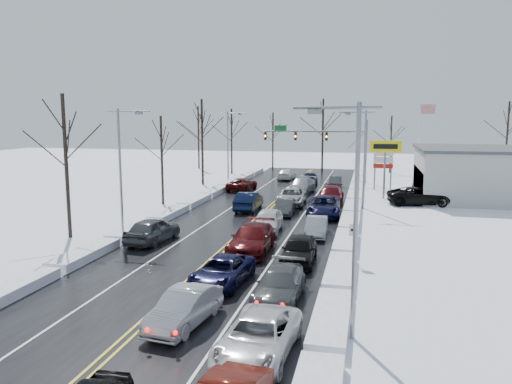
% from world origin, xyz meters
% --- Properties ---
extents(ground, '(160.00, 160.00, 0.00)m').
position_xyz_m(ground, '(0.00, 0.00, 0.00)').
color(ground, white).
rests_on(ground, ground).
extents(road_surface, '(14.00, 84.00, 0.01)m').
position_xyz_m(road_surface, '(0.00, 2.00, 0.01)').
color(road_surface, black).
rests_on(road_surface, ground).
extents(snow_bank_left, '(1.48, 72.00, 0.53)m').
position_xyz_m(snow_bank_left, '(-7.60, 2.00, 0.00)').
color(snow_bank_left, white).
rests_on(snow_bank_left, ground).
extents(snow_bank_right, '(1.48, 72.00, 0.53)m').
position_xyz_m(snow_bank_right, '(7.60, 2.00, 0.00)').
color(snow_bank_right, white).
rests_on(snow_bank_right, ground).
extents(traffic_signal_mast, '(13.28, 0.39, 8.00)m').
position_xyz_m(traffic_signal_mast, '(3.45, 27.99, 5.48)').
color(traffic_signal_mast, slate).
rests_on(traffic_signal_mast, ground).
extents(tires_plus_sign, '(3.20, 0.34, 6.00)m').
position_xyz_m(tires_plus_sign, '(10.50, 15.99, 4.99)').
color(tires_plus_sign, slate).
rests_on(tires_plus_sign, ground).
extents(used_vehicles_sign, '(2.20, 0.22, 4.65)m').
position_xyz_m(used_vehicles_sign, '(10.50, 22.00, 3.32)').
color(used_vehicles_sign, slate).
rests_on(used_vehicles_sign, ground).
extents(speed_limit_sign, '(0.55, 0.09, 2.35)m').
position_xyz_m(speed_limit_sign, '(8.20, -8.00, 1.63)').
color(speed_limit_sign, slate).
rests_on(speed_limit_sign, ground).
extents(flagpole, '(1.87, 1.20, 10.00)m').
position_xyz_m(flagpole, '(15.17, 30.00, 5.93)').
color(flagpole, silver).
rests_on(flagpole, ground).
extents(streetlight_se, '(3.20, 0.25, 9.00)m').
position_xyz_m(streetlight_se, '(8.30, -18.00, 5.31)').
color(streetlight_se, slate).
rests_on(streetlight_se, ground).
extents(streetlight_ne, '(3.20, 0.25, 9.00)m').
position_xyz_m(streetlight_ne, '(8.30, 10.00, 5.31)').
color(streetlight_ne, slate).
rests_on(streetlight_ne, ground).
extents(streetlight_sw, '(3.20, 0.25, 9.00)m').
position_xyz_m(streetlight_sw, '(-8.30, -4.00, 5.31)').
color(streetlight_sw, slate).
rests_on(streetlight_sw, ground).
extents(streetlight_nw, '(3.20, 0.25, 9.00)m').
position_xyz_m(streetlight_nw, '(-8.30, 24.00, 5.31)').
color(streetlight_nw, slate).
rests_on(streetlight_nw, ground).
extents(tree_left_b, '(4.00, 4.00, 10.00)m').
position_xyz_m(tree_left_b, '(-11.50, -6.00, 6.99)').
color(tree_left_b, '#2D231C').
rests_on(tree_left_b, ground).
extents(tree_left_c, '(3.40, 3.40, 8.50)m').
position_xyz_m(tree_left_c, '(-10.50, 8.00, 5.94)').
color(tree_left_c, '#2D231C').
rests_on(tree_left_c, ground).
extents(tree_left_d, '(4.20, 4.20, 10.50)m').
position_xyz_m(tree_left_d, '(-11.20, 22.00, 7.33)').
color(tree_left_d, '#2D231C').
rests_on(tree_left_d, ground).
extents(tree_left_e, '(3.80, 3.80, 9.50)m').
position_xyz_m(tree_left_e, '(-10.80, 34.00, 6.64)').
color(tree_left_e, '#2D231C').
rests_on(tree_left_e, ground).
extents(tree_far_a, '(4.00, 4.00, 10.00)m').
position_xyz_m(tree_far_a, '(-18.00, 40.00, 6.99)').
color(tree_far_a, '#2D231C').
rests_on(tree_far_a, ground).
extents(tree_far_b, '(3.60, 3.60, 9.00)m').
position_xyz_m(tree_far_b, '(-6.00, 41.00, 6.29)').
color(tree_far_b, '#2D231C').
rests_on(tree_far_b, ground).
extents(tree_far_c, '(4.40, 4.40, 11.00)m').
position_xyz_m(tree_far_c, '(2.00, 39.00, 7.68)').
color(tree_far_c, '#2D231C').
rests_on(tree_far_c, ground).
extents(tree_far_d, '(3.40, 3.40, 8.50)m').
position_xyz_m(tree_far_d, '(12.00, 40.50, 5.94)').
color(tree_far_d, '#2D231C').
rests_on(tree_far_d, ground).
extents(tree_far_e, '(4.20, 4.20, 10.50)m').
position_xyz_m(tree_far_e, '(28.00, 41.00, 7.33)').
color(tree_far_e, '#2D231C').
rests_on(tree_far_e, ground).
extents(queued_car_1, '(2.11, 4.62, 1.47)m').
position_xyz_m(queued_car_1, '(1.74, -18.31, 0.00)').
color(queued_car_1, '#A9ABB1').
rests_on(queued_car_1, ground).
extents(queued_car_2, '(2.65, 5.14, 1.39)m').
position_xyz_m(queued_car_2, '(1.81, -13.13, 0.00)').
color(queued_car_2, black).
rests_on(queued_car_2, ground).
extents(queued_car_3, '(2.54, 5.91, 1.70)m').
position_xyz_m(queued_car_3, '(1.86, -6.84, 0.00)').
color(queued_car_3, '#48090C').
rests_on(queued_car_3, ground).
extents(queued_car_4, '(2.16, 4.91, 1.65)m').
position_xyz_m(queued_car_4, '(1.73, -1.09, 0.00)').
color(queued_car_4, silver).
rests_on(queued_car_4, ground).
extents(queued_car_5, '(1.65, 4.22, 1.37)m').
position_xyz_m(queued_car_5, '(1.94, 5.49, 0.00)').
color(queued_car_5, '#3C3F41').
rests_on(queued_car_5, ground).
extents(queued_car_6, '(2.94, 5.82, 1.58)m').
position_xyz_m(queued_car_6, '(1.74, 10.33, 0.00)').
color(queued_car_6, '#9A9CA1').
rests_on(queued_car_6, ground).
extents(queued_car_7, '(3.01, 5.97, 1.66)m').
position_xyz_m(queued_car_7, '(1.71, 17.87, 0.00)').
color(queued_car_7, gray).
rests_on(queued_car_7, ground).
extents(queued_car_8, '(1.94, 4.73, 1.61)m').
position_xyz_m(queued_car_8, '(1.75, 24.28, 0.00)').
color(queued_car_8, black).
rests_on(queued_car_8, ground).
extents(queued_car_10, '(2.70, 5.33, 1.44)m').
position_xyz_m(queued_car_10, '(5.27, -20.20, 0.00)').
color(queued_car_10, silver).
rests_on(queued_car_10, ground).
extents(queued_car_11, '(2.08, 5.02, 1.45)m').
position_xyz_m(queued_car_11, '(5.05, -14.61, 0.00)').
color(queued_car_11, '#434649').
rests_on(queued_car_11, ground).
extents(queued_car_12, '(2.00, 4.75, 1.61)m').
position_xyz_m(queued_car_12, '(5.10, -8.60, 0.00)').
color(queued_car_12, black).
rests_on(queued_car_12, ground).
extents(queued_car_13, '(1.61, 4.22, 1.37)m').
position_xyz_m(queued_car_13, '(5.41, -1.75, 0.00)').
color(queued_car_13, '#9C9EA3').
rests_on(queued_car_13, ground).
extents(queued_car_14, '(3.06, 6.08, 1.65)m').
position_xyz_m(queued_car_14, '(5.26, 5.61, 0.00)').
color(queued_car_14, black).
rests_on(queued_car_14, ground).
extents(queued_car_15, '(2.38, 5.66, 1.63)m').
position_xyz_m(queued_car_15, '(5.37, 12.01, 0.00)').
color(queued_car_15, '#46090F').
rests_on(queued_car_15, ground).
extents(queued_car_16, '(1.90, 4.07, 1.35)m').
position_xyz_m(queued_car_16, '(5.26, 17.67, 0.00)').
color(queued_car_16, black).
rests_on(queued_car_16, ground).
extents(queued_car_17, '(1.58, 4.26, 1.39)m').
position_xyz_m(queued_car_17, '(5.11, 22.74, 0.00)').
color(queued_car_17, '#3D3F42').
rests_on(queued_car_17, ground).
extents(oncoming_car_0, '(1.88, 5.14, 1.68)m').
position_xyz_m(oncoming_car_0, '(-1.62, 6.73, 0.00)').
color(oncoming_car_0, black).
rests_on(oncoming_car_0, ground).
extents(oncoming_car_1, '(2.94, 5.31, 1.41)m').
position_xyz_m(oncoming_car_1, '(-5.25, 18.48, 0.00)').
color(oncoming_car_1, '#4B0A0B').
rests_on(oncoming_car_1, ground).
extents(oncoming_car_2, '(2.21, 4.87, 1.38)m').
position_xyz_m(oncoming_car_2, '(-1.85, 29.29, 0.00)').
color(oncoming_car_2, white).
rests_on(oncoming_car_2, ground).
extents(oncoming_car_3, '(2.50, 5.21, 1.72)m').
position_xyz_m(oncoming_car_3, '(-5.24, -5.96, 0.00)').
color(oncoming_car_3, '#424448').
rests_on(oncoming_car_3, ground).
extents(parked_car_0, '(6.46, 3.51, 1.72)m').
position_xyz_m(parked_car_0, '(13.84, 13.07, 0.00)').
color(parked_car_0, black).
rests_on(parked_car_0, ground).
extents(parked_car_1, '(2.54, 5.97, 1.72)m').
position_xyz_m(parked_car_1, '(16.87, 17.23, 0.00)').
color(parked_car_1, '#3A3C3E').
rests_on(parked_car_1, ground).
extents(parked_car_2, '(2.17, 4.60, 1.52)m').
position_xyz_m(parked_car_2, '(14.89, 21.72, 0.00)').
color(parked_car_2, black).
rests_on(parked_car_2, ground).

